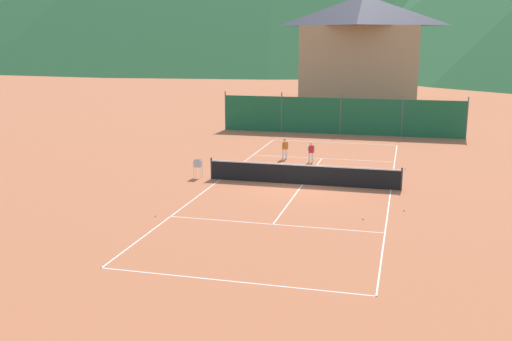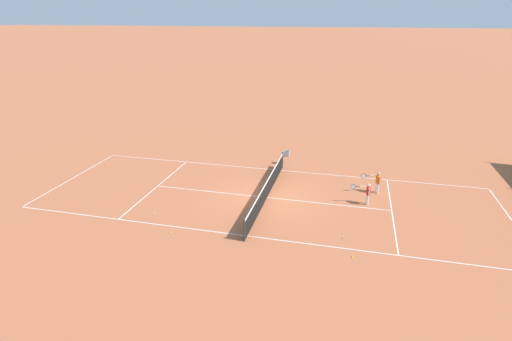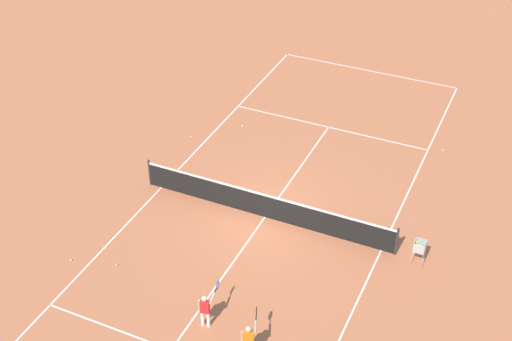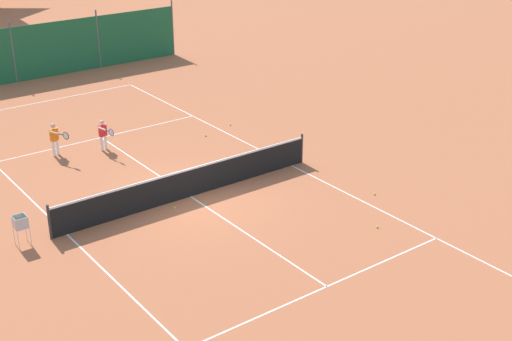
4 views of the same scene
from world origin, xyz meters
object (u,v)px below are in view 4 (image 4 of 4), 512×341
tennis_ball_by_net_right (375,194)px  ball_hopper (21,224)px  player_near_service (55,137)px  tennis_ball_mid_court (206,135)px  player_near_baseline (103,133)px  tennis_ball_alley_left (377,227)px  tennis_net (190,182)px  tennis_ball_service_box (230,125)px  tennis_ball_by_net_left (175,208)px

tennis_ball_by_net_right → ball_hopper: bearing=160.7°
player_near_service → tennis_ball_mid_court: bearing=-16.2°
player_near_baseline → tennis_ball_by_net_right: 9.99m
player_near_service → tennis_ball_alley_left: (5.26, -10.67, -0.67)m
tennis_net → tennis_ball_alley_left: 5.95m
player_near_service → tennis_ball_by_net_right: size_ratio=18.33×
tennis_ball_service_box → tennis_ball_mid_court: bearing=-163.6°
player_near_service → tennis_ball_by_net_left: bearing=-78.8°
tennis_ball_alley_left → tennis_ball_by_net_left: same height
player_near_service → tennis_ball_alley_left: size_ratio=18.33×
player_near_baseline → player_near_service: player_near_service is taller
tennis_ball_service_box → tennis_ball_by_net_right: bearing=-89.8°
player_near_baseline → tennis_ball_by_net_left: (-0.39, -5.58, -0.64)m
player_near_baseline → tennis_ball_service_box: player_near_baseline is taller
tennis_ball_by_net_right → tennis_ball_alley_left: same height
player_near_service → ball_hopper: (-3.25, -5.56, -0.05)m
tennis_ball_alley_left → tennis_ball_service_box: bearing=81.2°
tennis_net → tennis_ball_by_net_right: bearing=-35.5°
tennis_net → tennis_ball_by_net_left: size_ratio=139.09×
tennis_ball_alley_left → player_near_service: bearing=116.3°
player_near_service → tennis_ball_by_net_right: bearing=-53.2°
tennis_ball_by_net_left → player_near_service: bearing=101.2°
tennis_ball_alley_left → tennis_ball_mid_court: (0.04, 9.12, 0.00)m
tennis_net → tennis_ball_by_net_left: (-0.84, -0.44, -0.47)m
tennis_ball_alley_left → tennis_ball_service_box: 9.66m
tennis_net → player_near_service: 6.05m
tennis_ball_by_net_right → player_near_baseline: bearing=121.3°
tennis_ball_alley_left → tennis_ball_by_net_left: (-4.05, 4.54, 0.00)m
tennis_ball_mid_court → tennis_ball_by_net_right: bearing=-79.0°
tennis_net → player_near_baseline: player_near_baseline is taller
tennis_ball_mid_court → ball_hopper: (-8.55, -4.01, 0.63)m
player_near_baseline → tennis_ball_alley_left: player_near_baseline is taller
tennis_ball_by_net_right → tennis_ball_by_net_left: 6.29m
tennis_ball_mid_court → tennis_ball_by_net_left: bearing=-131.8°
tennis_ball_service_box → tennis_ball_by_net_left: bearing=-137.9°
tennis_ball_by_net_right → tennis_ball_mid_court: bearing=101.0°
ball_hopper → player_near_service: bearing=59.7°
tennis_net → tennis_ball_mid_court: bearing=51.8°
tennis_ball_mid_court → tennis_ball_by_net_left: same height
tennis_ball_service_box → ball_hopper: (-9.99, -4.44, 0.63)m
player_near_service → ball_hopper: bearing=-120.3°
tennis_ball_alley_left → tennis_ball_by_net_left: 6.09m
player_near_baseline → tennis_ball_mid_court: player_near_baseline is taller
tennis_net → player_near_service: (-2.05, 5.69, 0.21)m
player_near_baseline → tennis_ball_alley_left: size_ratio=17.42×
player_near_baseline → ball_hopper: size_ratio=1.29×
player_near_baseline → ball_hopper: 6.97m
tennis_ball_mid_court → tennis_ball_by_net_left: (-4.10, -4.59, 0.00)m
player_near_baseline → tennis_ball_mid_court: bearing=-15.0°
tennis_net → tennis_ball_service_box: size_ratio=139.09×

